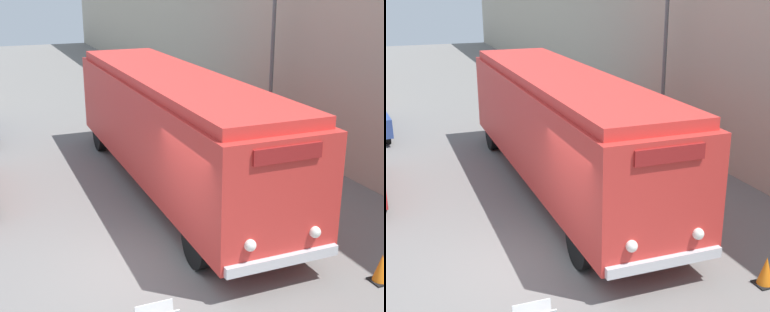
{
  "view_description": "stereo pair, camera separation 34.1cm",
  "coord_description": "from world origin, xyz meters",
  "views": [
    {
      "loc": [
        -2.88,
        -9.02,
        5.47
      ],
      "look_at": [
        1.29,
        1.08,
        1.85
      ],
      "focal_mm": 50.0,
      "sensor_mm": 36.0,
      "label": 1
    },
    {
      "loc": [
        -2.56,
        -9.14,
        5.47
      ],
      "look_at": [
        1.29,
        1.08,
        1.85
      ],
      "focal_mm": 50.0,
      "sensor_mm": 36.0,
      "label": 2
    }
  ],
  "objects": [
    {
      "name": "streetlamp",
      "position": [
        6.03,
        5.84,
        4.31
      ],
      "size": [
        0.36,
        0.36,
        6.68
      ],
      "color": "#595E60",
      "rests_on": "ground_plane"
    },
    {
      "name": "vintage_bus",
      "position": [
        1.89,
        3.85,
        1.81
      ],
      "size": [
        2.43,
        11.26,
        3.16
      ],
      "color": "black",
      "rests_on": "ground_plane"
    },
    {
      "name": "ground_plane",
      "position": [
        0.0,
        0.0,
        0.0
      ],
      "size": [
        80.0,
        80.0,
        0.0
      ],
      "primitive_type": "plane",
      "color": "slate"
    },
    {
      "name": "building_wall_right",
      "position": [
        6.98,
        10.0,
        3.85
      ],
      "size": [
        0.3,
        60.0,
        7.71
      ],
      "color": "#B2A893",
      "rests_on": "ground_plane"
    },
    {
      "name": "traffic_cone",
      "position": [
        3.82,
        -2.16,
        0.28
      ],
      "size": [
        0.36,
        0.36,
        0.58
      ],
      "color": "black",
      "rests_on": "ground_plane"
    }
  ]
}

